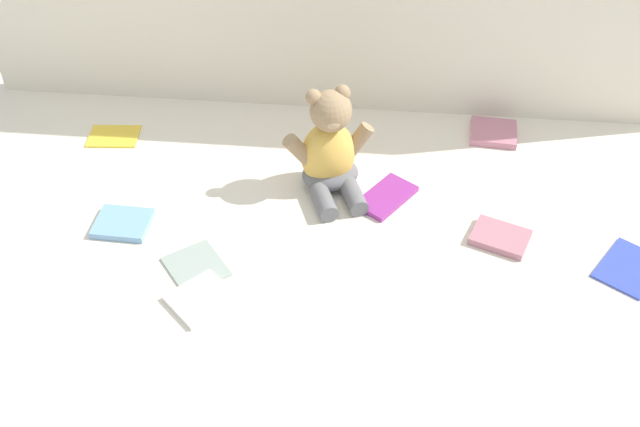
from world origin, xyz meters
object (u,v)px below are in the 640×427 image
(book_case_0, at_px, (123,223))
(book_case_5, at_px, (386,197))
(book_case_3, at_px, (114,135))
(book_case_2, at_px, (196,266))
(teddy_bear, at_px, (329,152))
(book_case_7, at_px, (493,133))
(book_case_1, at_px, (629,267))
(book_case_4, at_px, (201,299))
(book_case_6, at_px, (500,237))

(book_case_0, height_order, book_case_5, book_case_0)
(book_case_0, bearing_deg, book_case_5, 106.40)
(book_case_3, bearing_deg, book_case_2, 30.63)
(teddy_bear, relative_size, book_case_7, 2.27)
(teddy_bear, xyz_separation_m, book_case_0, (-0.39, -0.17, -0.08))
(book_case_3, bearing_deg, teddy_bear, 71.69)
(book_case_5, distance_m, book_case_7, 0.34)
(book_case_7, bearing_deg, book_case_1, -146.48)
(teddy_bear, height_order, book_case_0, teddy_bear)
(teddy_bear, xyz_separation_m, book_case_2, (-0.23, -0.26, -0.08))
(book_case_0, bearing_deg, book_case_4, 49.46)
(book_case_2, bearing_deg, book_case_6, -25.21)
(book_case_7, bearing_deg, book_case_0, 121.05)
(book_case_3, bearing_deg, book_case_0, 15.47)
(book_case_0, relative_size, book_case_4, 1.02)
(teddy_bear, height_order, book_case_3, teddy_bear)
(book_case_2, bearing_deg, book_case_0, 111.81)
(book_case_6, height_order, book_case_7, same)
(book_case_4, height_order, book_case_5, book_case_5)
(teddy_bear, bearing_deg, book_case_2, -151.56)
(book_case_6, bearing_deg, book_case_0, 113.42)
(book_case_1, xyz_separation_m, book_case_5, (-0.46, 0.16, 0.00))
(book_case_0, height_order, book_case_3, book_case_0)
(book_case_5, xyz_separation_m, book_case_7, (0.23, 0.24, 0.00))
(book_case_0, xyz_separation_m, book_case_5, (0.51, 0.13, -0.00))
(book_case_4, bearing_deg, teddy_bear, -75.82)
(book_case_2, distance_m, book_case_3, 0.47)
(teddy_bear, bearing_deg, book_case_3, 145.39)
(book_case_0, height_order, book_case_7, book_case_7)
(book_case_1, xyz_separation_m, book_case_3, (-1.08, 0.31, -0.00))
(book_case_0, height_order, book_case_1, book_case_0)
(book_case_3, distance_m, book_case_5, 0.64)
(teddy_bear, relative_size, book_case_5, 1.79)
(book_case_7, bearing_deg, book_case_6, -177.46)
(teddy_bear, distance_m, book_case_7, 0.42)
(teddy_bear, relative_size, book_case_3, 2.07)
(book_case_1, bearing_deg, book_case_3, -162.06)
(book_case_0, bearing_deg, book_case_1, 90.66)
(book_case_4, bearing_deg, book_case_2, -27.64)
(book_case_4, xyz_separation_m, book_case_7, (0.56, 0.55, 0.00))
(teddy_bear, xyz_separation_m, book_case_3, (-0.50, 0.12, -0.08))
(book_case_0, xyz_separation_m, book_case_4, (0.19, -0.18, -0.00))
(teddy_bear, relative_size, book_case_6, 2.17)
(teddy_bear, height_order, book_case_6, teddy_bear)
(book_case_0, distance_m, book_case_5, 0.53)
(book_case_3, bearing_deg, book_case_7, 91.15)
(book_case_2, relative_size, book_case_6, 1.04)
(book_case_0, bearing_deg, book_case_2, 61.81)
(book_case_1, xyz_separation_m, book_case_7, (-0.22, 0.40, 0.00))
(book_case_7, bearing_deg, book_case_2, 133.57)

